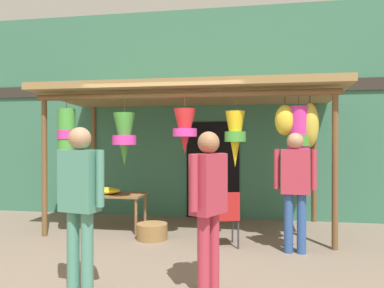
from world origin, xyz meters
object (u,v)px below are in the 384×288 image
Objects in this scene: wicker_basket_by_table at (152,231)px; vendor_in_orange at (209,198)px; customer_foreground at (80,195)px; shopper_by_bananas at (295,182)px; display_table at (108,197)px; folding_chair at (225,214)px; flower_heap_on_table at (105,191)px.

wicker_basket_by_table is 2.47m from vendor_in_orange.
customer_foreground is (-0.15, -2.20, 0.91)m from wicker_basket_by_table.
shopper_by_bananas is (2.37, 1.83, -0.02)m from customer_foreground.
customer_foreground is 1.02× the size of shopper_by_bananas.
folding_chair is at bearing -19.12° from display_table.
vendor_in_orange is at bearing -122.68° from shopper_by_bananas.
display_table reaches higher than wicker_basket_by_table.
display_table is at bearing 160.88° from folding_chair.
folding_chair reaches higher than flower_heap_on_table.
wicker_basket_by_table is 0.29× the size of customer_foreground.
display_table is 0.78× the size of vendor_in_orange.
flower_heap_on_table is at bearing -115.78° from display_table.
folding_chair is at bearing 173.89° from shopper_by_bananas.
customer_foreground is at bearing -93.95° from wicker_basket_by_table.
folding_chair is 0.48× the size of customer_foreground.
display_table is 2.85m from customer_foreground.
flower_heap_on_table is 1.23m from wicker_basket_by_table.
customer_foreground is 3.00m from shopper_by_bananas.
shopper_by_bananas is (3.21, -0.79, 0.31)m from flower_heap_on_table.
display_table is 0.76× the size of customer_foreground.
vendor_in_orange is (1.18, -1.99, 0.88)m from wicker_basket_by_table.
folding_chair is at bearing -12.18° from wicker_basket_by_table.
flower_heap_on_table is at bearing 162.81° from folding_chair.
shopper_by_bananas is at bearing -13.81° from flower_heap_on_table.
customer_foreground is at bearing -125.00° from folding_chair.
shopper_by_bananas is (1.01, -0.11, 0.52)m from folding_chair.
display_table is at bearing 152.91° from wicker_basket_by_table.
display_table is at bearing 106.69° from customer_foreground.
flower_heap_on_table is 0.34× the size of vendor_in_orange.
display_table is at bearing 164.86° from shopper_by_bananas.
wicker_basket_by_table is (0.96, -0.49, -0.46)m from display_table.
vendor_in_orange is at bearing -59.36° from wicker_basket_by_table.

